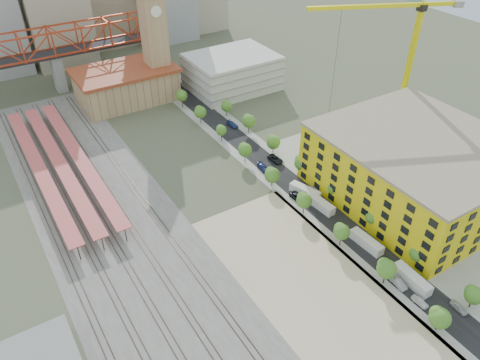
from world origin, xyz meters
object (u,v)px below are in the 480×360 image
site_trailer_b (366,242)px  site_trailer_d (305,191)px  clock_tower (153,23)px  tower_crane (404,45)px  site_trailer_c (320,204)px  construction_building (417,168)px  car_0 (420,302)px  site_trailer_a (412,279)px

site_trailer_b → site_trailer_d: site_trailer_b is taller
clock_tower → tower_crane: bearing=-52.2°
site_trailer_b → site_trailer_d: bearing=87.3°
site_trailer_b → site_trailer_c: (0.00, 18.04, -0.02)m
tower_crane → construction_building: bearing=-125.1°
clock_tower → site_trailer_d: 88.54m
site_trailer_c → clock_tower: bearing=90.7°
site_trailer_c → site_trailer_d: 6.84m
site_trailer_b → construction_building: bearing=15.8°
site_trailer_b → site_trailer_d: (0.00, 24.87, -0.01)m
clock_tower → tower_crane: (54.70, -70.55, 3.01)m
site_trailer_d → car_0: (-3.00, -44.71, -0.60)m
site_trailer_c → car_0: size_ratio=2.29×
clock_tower → car_0: (5.00, -128.53, -28.00)m
site_trailer_a → site_trailer_c: 32.71m
construction_building → car_0: size_ratio=12.29×
clock_tower → site_trailer_c: clock_tower is taller
construction_building → car_0: (-29.00, -28.53, -8.71)m
tower_crane → site_trailer_a: 76.75m
construction_building → site_trailer_c: size_ratio=5.36×
clock_tower → construction_building: (34.00, -99.99, -19.29)m
site_trailer_b → car_0: site_trailer_b is taller
site_trailer_a → site_trailer_c: bearing=91.8°
clock_tower → construction_building: 107.36m
tower_crane → clock_tower: bearing=127.8°
construction_building → car_0: bearing=-135.5°
site_trailer_a → car_0: bearing=-118.4°
clock_tower → site_trailer_a: bearing=-86.3°
clock_tower → site_trailer_b: (8.00, -108.69, -27.38)m
clock_tower → construction_building: bearing=-71.2°
construction_building → site_trailer_b: (-26.00, -8.69, -8.10)m
clock_tower → construction_building: size_ratio=1.03×
tower_crane → site_trailer_d: bearing=-164.1°
site_trailer_c → site_trailer_a: bearing=-94.3°
site_trailer_c → site_trailer_b: bearing=-94.3°
site_trailer_b → site_trailer_c: site_trailer_b is taller
site_trailer_a → car_0: (-3.00, -5.16, -0.68)m
construction_building → tower_crane: size_ratio=0.98×
site_trailer_a → site_trailer_d: (0.00, 39.55, -0.09)m
site_trailer_a → car_0: 6.01m
construction_building → site_trailer_a: size_ratio=5.00×
site_trailer_b → site_trailer_c: size_ratio=1.02×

